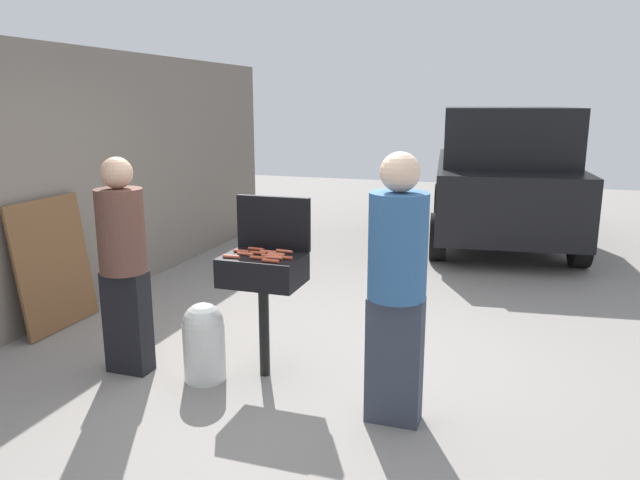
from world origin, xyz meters
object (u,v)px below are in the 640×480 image
object	(u,v)px
hot_dog_9	(231,257)
leaning_board	(54,264)
hot_dog_5	(256,249)
hot_dog_8	(271,261)
hot_dog_0	(270,256)
hot_dog_10	(274,258)
hot_dog_1	(245,254)
hot_dog_12	(241,251)
hot_dog_7	(284,251)
hot_dog_2	(277,254)
bbq_grill	(263,275)
hot_dog_6	(276,255)
hot_dog_13	(284,258)
hot_dog_11	(258,253)
hot_dog_4	(268,252)
hot_dog_3	(258,258)
person_left	(123,259)
propane_tank	(204,340)
person_right	(397,281)
parked_minivan	(502,174)

from	to	relation	value
hot_dog_9	leaning_board	xyz separation A→B (m)	(-2.10, 0.48, -0.36)
hot_dog_5	hot_dog_8	distance (m)	0.38
hot_dog_0	hot_dog_10	distance (m)	0.06
hot_dog_5	hot_dog_1	bearing A→B (deg)	-94.61
hot_dog_12	hot_dog_7	bearing A→B (deg)	18.71
hot_dog_2	hot_dog_8	distance (m)	0.20
bbq_grill	hot_dog_6	xyz separation A→B (m)	(0.11, -0.00, 0.16)
hot_dog_8	hot_dog_13	world-z (taller)	same
hot_dog_11	leaning_board	size ratio (longest dim) A/B	0.11
hot_dog_10	bbq_grill	bearing A→B (deg)	148.41
bbq_grill	hot_dog_4	size ratio (longest dim) A/B	7.43
hot_dog_2	hot_dog_3	xyz separation A→B (m)	(-0.08, -0.14, 0.00)
person_left	hot_dog_9	bearing A→B (deg)	-4.98
hot_dog_6	hot_dog_3	bearing A→B (deg)	-131.69
hot_dog_4	propane_tank	bearing A→B (deg)	-144.74
hot_dog_1	hot_dog_11	xyz separation A→B (m)	(0.08, 0.06, 0.00)
hot_dog_12	person_right	size ratio (longest dim) A/B	0.07
hot_dog_4	hot_dog_13	bearing A→B (deg)	-33.74
hot_dog_11	hot_dog_7	bearing A→B (deg)	34.51
propane_tank	hot_dog_7	bearing A→B (deg)	33.97
hot_dog_10	hot_dog_11	world-z (taller)	same
hot_dog_10	hot_dog_12	world-z (taller)	same
hot_dog_5	parked_minivan	world-z (taller)	parked_minivan
hot_dog_12	hot_dog_2	bearing A→B (deg)	0.93
hot_dog_8	hot_dog_9	world-z (taller)	same
hot_dog_7	leaning_board	world-z (taller)	leaning_board
hot_dog_10	hot_dog_13	xyz separation A→B (m)	(0.07, 0.03, 0.00)
hot_dog_8	person_left	xyz separation A→B (m)	(-1.18, -0.11, -0.05)
hot_dog_2	hot_dog_5	bearing A→B (deg)	155.44
hot_dog_6	propane_tank	size ratio (longest dim) A/B	0.21
hot_dog_8	person_left	size ratio (longest dim) A/B	0.08
hot_dog_6	parked_minivan	bearing A→B (deg)	75.79
hot_dog_0	parked_minivan	bearing A→B (deg)	75.54
hot_dog_4	person_right	world-z (taller)	person_right
hot_dog_6	hot_dog_7	xyz separation A→B (m)	(0.01, 0.14, 0.00)
bbq_grill	hot_dog_7	bearing A→B (deg)	47.84
hot_dog_9	person_right	bearing A→B (deg)	-9.77
hot_dog_12	hot_dog_10	bearing A→B (deg)	-18.69
hot_dog_0	hot_dog_13	distance (m)	0.12
hot_dog_6	person_right	distance (m)	1.05
propane_tank	parked_minivan	distance (m)	6.16
hot_dog_1	hot_dog_12	distance (m)	0.09
hot_dog_2	hot_dog_4	distance (m)	0.10
person_right	hot_dog_13	bearing A→B (deg)	-30.18
bbq_grill	hot_dog_11	xyz separation A→B (m)	(-0.04, 0.02, 0.16)
hot_dog_3	hot_dog_6	size ratio (longest dim) A/B	1.00
leaning_board	hot_dog_4	bearing A→B (deg)	-6.58
bbq_grill	hot_dog_6	bearing A→B (deg)	-2.50
hot_dog_6	hot_dog_1	bearing A→B (deg)	-172.47
hot_dog_8	hot_dog_9	xyz separation A→B (m)	(-0.32, 0.02, 0.00)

